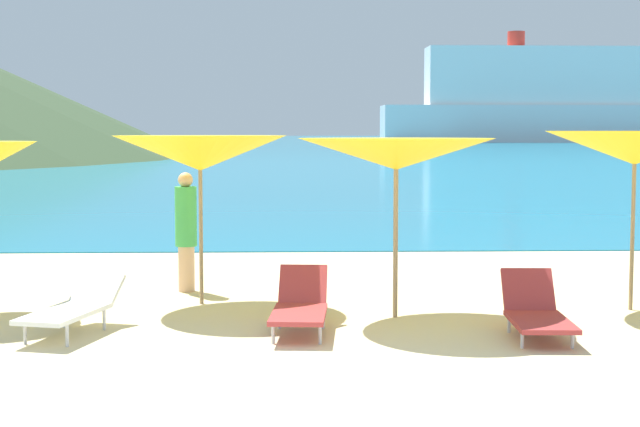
{
  "coord_description": "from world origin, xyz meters",
  "views": [
    {
      "loc": [
        -0.09,
        -7.56,
        2.18
      ],
      "look_at": [
        0.27,
        3.74,
        1.2
      ],
      "focal_mm": 53.61,
      "sensor_mm": 36.0,
      "label": 1
    }
  ],
  "objects_px": {
    "lounge_chair_1": "(300,305)",
    "umbrella_6": "(635,148)",
    "lounge_chair_6": "(537,312)",
    "lounge_chair_4": "(73,307)",
    "umbrella_4": "(200,153)",
    "cruise_ship": "(559,100)",
    "umbrella_5": "(396,154)",
    "beachgoer_2": "(186,228)"
  },
  "relations": [
    {
      "from": "lounge_chair_1",
      "to": "umbrella_6",
      "type": "bearing_deg",
      "value": 20.92
    },
    {
      "from": "lounge_chair_6",
      "to": "lounge_chair_4",
      "type": "bearing_deg",
      "value": 179.34
    },
    {
      "from": "umbrella_4",
      "to": "lounge_chair_1",
      "type": "bearing_deg",
      "value": -55.29
    },
    {
      "from": "umbrella_4",
      "to": "cruise_ship",
      "type": "distance_m",
      "value": 181.45
    },
    {
      "from": "lounge_chair_6",
      "to": "cruise_ship",
      "type": "bearing_deg",
      "value": 77.05
    },
    {
      "from": "lounge_chair_6",
      "to": "umbrella_6",
      "type": "bearing_deg",
      "value": 46.84
    },
    {
      "from": "umbrella_6",
      "to": "cruise_ship",
      "type": "distance_m",
      "value": 180.51
    },
    {
      "from": "umbrella_5",
      "to": "lounge_chair_6",
      "type": "xyz_separation_m",
      "value": [
        1.38,
        -1.13,
        -1.64
      ]
    },
    {
      "from": "lounge_chair_6",
      "to": "umbrella_4",
      "type": "bearing_deg",
      "value": 153.92
    },
    {
      "from": "umbrella_4",
      "to": "cruise_ship",
      "type": "xyz_separation_m",
      "value": [
        53.6,
        173.24,
        6.24
      ]
    },
    {
      "from": "beachgoer_2",
      "to": "cruise_ship",
      "type": "relative_size",
      "value": 0.02
    },
    {
      "from": "lounge_chair_4",
      "to": "lounge_chair_6",
      "type": "distance_m",
      "value": 4.95
    },
    {
      "from": "lounge_chair_6",
      "to": "umbrella_5",
      "type": "bearing_deg",
      "value": 143.61
    },
    {
      "from": "umbrella_5",
      "to": "lounge_chair_1",
      "type": "bearing_deg",
      "value": -143.55
    },
    {
      "from": "umbrella_4",
      "to": "cruise_ship",
      "type": "bearing_deg",
      "value": 72.81
    },
    {
      "from": "lounge_chair_1",
      "to": "lounge_chair_6",
      "type": "relative_size",
      "value": 1.06
    },
    {
      "from": "umbrella_4",
      "to": "cruise_ship",
      "type": "height_order",
      "value": "cruise_ship"
    },
    {
      "from": "lounge_chair_4",
      "to": "lounge_chair_6",
      "type": "height_order",
      "value": "lounge_chair_6"
    },
    {
      "from": "umbrella_4",
      "to": "lounge_chair_6",
      "type": "height_order",
      "value": "umbrella_4"
    },
    {
      "from": "umbrella_4",
      "to": "umbrella_6",
      "type": "xyz_separation_m",
      "value": [
        5.28,
        -0.57,
        0.07
      ]
    },
    {
      "from": "umbrella_6",
      "to": "lounge_chair_4",
      "type": "bearing_deg",
      "value": -169.67
    },
    {
      "from": "umbrella_5",
      "to": "cruise_ship",
      "type": "bearing_deg",
      "value": 73.6
    },
    {
      "from": "umbrella_4",
      "to": "lounge_chair_6",
      "type": "relative_size",
      "value": 1.68
    },
    {
      "from": "umbrella_6",
      "to": "lounge_chair_4",
      "type": "xyz_separation_m",
      "value": [
        -6.5,
        -1.18,
        -1.68
      ]
    },
    {
      "from": "lounge_chair_1",
      "to": "cruise_ship",
      "type": "height_order",
      "value": "cruise_ship"
    },
    {
      "from": "lounge_chair_4",
      "to": "umbrella_6",
      "type": "bearing_deg",
      "value": 25.6
    },
    {
      "from": "cruise_ship",
      "to": "lounge_chair_1",
      "type": "bearing_deg",
      "value": -107.19
    },
    {
      "from": "lounge_chair_6",
      "to": "cruise_ship",
      "type": "height_order",
      "value": "cruise_ship"
    },
    {
      "from": "umbrella_5",
      "to": "cruise_ship",
      "type": "xyz_separation_m",
      "value": [
        51.25,
        174.18,
        6.23
      ]
    },
    {
      "from": "umbrella_6",
      "to": "beachgoer_2",
      "type": "relative_size",
      "value": 1.46
    },
    {
      "from": "umbrella_4",
      "to": "lounge_chair_6",
      "type": "bearing_deg",
      "value": -29.01
    },
    {
      "from": "lounge_chair_1",
      "to": "lounge_chair_6",
      "type": "xyz_separation_m",
      "value": [
        2.5,
        -0.3,
        -0.03
      ]
    },
    {
      "from": "umbrella_5",
      "to": "cruise_ship",
      "type": "distance_m",
      "value": 181.67
    },
    {
      "from": "lounge_chair_6",
      "to": "beachgoer_2",
      "type": "xyz_separation_m",
      "value": [
        -4.02,
        3.02,
        0.6
      ]
    },
    {
      "from": "lounge_chair_4",
      "to": "cruise_ship",
      "type": "xyz_separation_m",
      "value": [
        54.82,
        174.99,
        7.85
      ]
    },
    {
      "from": "umbrella_5",
      "to": "lounge_chair_4",
      "type": "xyz_separation_m",
      "value": [
        -3.57,
        -0.82,
        -1.62
      ]
    },
    {
      "from": "umbrella_6",
      "to": "lounge_chair_6",
      "type": "relative_size",
      "value": 1.68
    },
    {
      "from": "lounge_chair_4",
      "to": "cruise_ship",
      "type": "distance_m",
      "value": 183.55
    },
    {
      "from": "umbrella_4",
      "to": "umbrella_5",
      "type": "height_order",
      "value": "umbrella_4"
    },
    {
      "from": "lounge_chair_4",
      "to": "lounge_chair_6",
      "type": "bearing_deg",
      "value": 11.68
    },
    {
      "from": "umbrella_5",
      "to": "lounge_chair_1",
      "type": "height_order",
      "value": "umbrella_5"
    },
    {
      "from": "umbrella_4",
      "to": "lounge_chair_4",
      "type": "relative_size",
      "value": 1.43
    }
  ]
}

